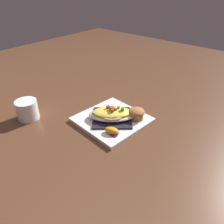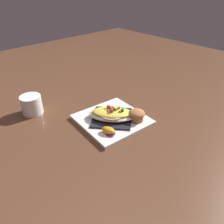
{
  "view_description": "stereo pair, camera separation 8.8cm",
  "coord_description": "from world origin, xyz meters",
  "px_view_note": "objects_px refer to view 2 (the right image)",
  "views": [
    {
      "loc": [
        -0.48,
        0.57,
        0.51
      ],
      "look_at": [
        0.0,
        0.0,
        0.04
      ],
      "focal_mm": 35.34,
      "sensor_mm": 36.0,
      "label": 1
    },
    {
      "loc": [
        -0.55,
        0.51,
        0.51
      ],
      "look_at": [
        0.0,
        0.0,
        0.04
      ],
      "focal_mm": 35.34,
      "sensor_mm": 36.0,
      "label": 2
    }
  ],
  "objects_px": {
    "gratin_dish": "(112,113)",
    "coffee_mug": "(32,105)",
    "square_plate": "(112,120)",
    "muffin": "(137,115)",
    "orange_garnish": "(109,131)"
  },
  "relations": [
    {
      "from": "muffin",
      "to": "coffee_mug",
      "type": "distance_m",
      "value": 0.45
    },
    {
      "from": "coffee_mug",
      "to": "gratin_dish",
      "type": "bearing_deg",
      "value": -143.99
    },
    {
      "from": "square_plate",
      "to": "muffin",
      "type": "xyz_separation_m",
      "value": [
        -0.08,
        -0.06,
        0.03
      ]
    },
    {
      "from": "gratin_dish",
      "to": "coffee_mug",
      "type": "relative_size",
      "value": 1.93
    },
    {
      "from": "square_plate",
      "to": "muffin",
      "type": "bearing_deg",
      "value": -140.41
    },
    {
      "from": "gratin_dish",
      "to": "muffin",
      "type": "distance_m",
      "value": 0.1
    },
    {
      "from": "gratin_dish",
      "to": "orange_garnish",
      "type": "distance_m",
      "value": 0.1
    },
    {
      "from": "gratin_dish",
      "to": "muffin",
      "type": "relative_size",
      "value": 3.19
    },
    {
      "from": "orange_garnish",
      "to": "coffee_mug",
      "type": "height_order",
      "value": "coffee_mug"
    },
    {
      "from": "gratin_dish",
      "to": "muffin",
      "type": "height_order",
      "value": "gratin_dish"
    },
    {
      "from": "orange_garnish",
      "to": "square_plate",
      "type": "bearing_deg",
      "value": -49.47
    },
    {
      "from": "muffin",
      "to": "orange_garnish",
      "type": "xyz_separation_m",
      "value": [
        0.01,
        0.14,
        -0.01
      ]
    },
    {
      "from": "square_plate",
      "to": "coffee_mug",
      "type": "height_order",
      "value": "coffee_mug"
    },
    {
      "from": "gratin_dish",
      "to": "coffee_mug",
      "type": "xyz_separation_m",
      "value": [
        0.28,
        0.21,
        -0.0
      ]
    },
    {
      "from": "square_plate",
      "to": "gratin_dish",
      "type": "bearing_deg",
      "value": -139.78
    }
  ]
}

